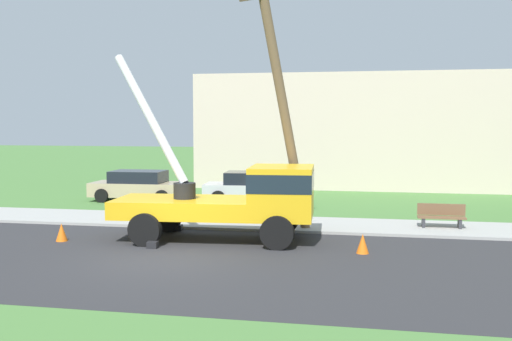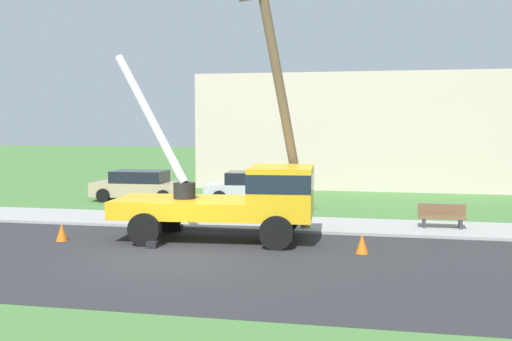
{
  "view_description": "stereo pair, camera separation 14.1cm",
  "coord_description": "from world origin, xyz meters",
  "px_view_note": "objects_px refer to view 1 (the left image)",
  "views": [
    {
      "loc": [
        5.55,
        -15.19,
        3.71
      ],
      "look_at": [
        1.73,
        4.05,
        2.12
      ],
      "focal_mm": 42.08,
      "sensor_mm": 36.0,
      "label": 1
    },
    {
      "loc": [
        5.69,
        -15.16,
        3.71
      ],
      "look_at": [
        1.73,
        4.05,
        2.12
      ],
      "focal_mm": 42.08,
      "sensor_mm": 36.0,
      "label": 2
    }
  ],
  "objects_px": {
    "leaning_utility_pole": "(282,97)",
    "park_bench": "(441,217)",
    "traffic_cone_behind": "(62,232)",
    "parked_sedan_tan": "(139,186)",
    "utility_truck": "(241,196)",
    "traffic_cone_ahead": "(363,244)",
    "parked_sedan_silver": "(253,187)",
    "traffic_cone_curbside": "(281,228)"
  },
  "relations": [
    {
      "from": "traffic_cone_behind",
      "to": "parked_sedan_silver",
      "type": "relative_size",
      "value": 0.12
    },
    {
      "from": "traffic_cone_ahead",
      "to": "traffic_cone_curbside",
      "type": "distance_m",
      "value": 3.33
    },
    {
      "from": "leaning_utility_pole",
      "to": "park_bench",
      "type": "height_order",
      "value": "leaning_utility_pole"
    },
    {
      "from": "traffic_cone_ahead",
      "to": "park_bench",
      "type": "bearing_deg",
      "value": 58.81
    },
    {
      "from": "utility_truck",
      "to": "park_bench",
      "type": "distance_m",
      "value": 7.16
    },
    {
      "from": "traffic_cone_ahead",
      "to": "parked_sedan_silver",
      "type": "xyz_separation_m",
      "value": [
        -5.22,
        9.97,
        0.43
      ]
    },
    {
      "from": "utility_truck",
      "to": "leaning_utility_pole",
      "type": "bearing_deg",
      "value": 52.18
    },
    {
      "from": "park_bench",
      "to": "traffic_cone_behind",
      "type": "bearing_deg",
      "value": -160.04
    },
    {
      "from": "traffic_cone_behind",
      "to": "park_bench",
      "type": "height_order",
      "value": "park_bench"
    },
    {
      "from": "traffic_cone_curbside",
      "to": "traffic_cone_ahead",
      "type": "bearing_deg",
      "value": -37.39
    },
    {
      "from": "traffic_cone_behind",
      "to": "parked_sedan_tan",
      "type": "xyz_separation_m",
      "value": [
        -1.39,
        9.61,
        0.43
      ]
    },
    {
      "from": "leaning_utility_pole",
      "to": "parked_sedan_silver",
      "type": "relative_size",
      "value": 1.94
    },
    {
      "from": "utility_truck",
      "to": "parked_sedan_silver",
      "type": "height_order",
      "value": "utility_truck"
    },
    {
      "from": "leaning_utility_pole",
      "to": "parked_sedan_tan",
      "type": "xyz_separation_m",
      "value": [
        -7.92,
        7.04,
        -3.82
      ]
    },
    {
      "from": "traffic_cone_curbside",
      "to": "parked_sedan_silver",
      "type": "xyz_separation_m",
      "value": [
        -2.58,
        7.95,
        0.43
      ]
    },
    {
      "from": "leaning_utility_pole",
      "to": "parked_sedan_silver",
      "type": "xyz_separation_m",
      "value": [
        -2.5,
        7.44,
        -3.82
      ]
    },
    {
      "from": "parked_sedan_silver",
      "to": "park_bench",
      "type": "distance_m",
      "value": 9.67
    },
    {
      "from": "leaning_utility_pole",
      "to": "traffic_cone_curbside",
      "type": "height_order",
      "value": "leaning_utility_pole"
    },
    {
      "from": "utility_truck",
      "to": "traffic_cone_behind",
      "type": "relative_size",
      "value": 12.36
    },
    {
      "from": "leaning_utility_pole",
      "to": "traffic_cone_curbside",
      "type": "xyz_separation_m",
      "value": [
        0.08,
        -0.51,
        -4.25
      ]
    },
    {
      "from": "utility_truck",
      "to": "traffic_cone_ahead",
      "type": "bearing_deg",
      "value": -16.86
    },
    {
      "from": "parked_sedan_tan",
      "to": "traffic_cone_ahead",
      "type": "bearing_deg",
      "value": -41.94
    },
    {
      "from": "traffic_cone_behind",
      "to": "traffic_cone_curbside",
      "type": "distance_m",
      "value": 6.93
    },
    {
      "from": "utility_truck",
      "to": "leaning_utility_pole",
      "type": "height_order",
      "value": "leaning_utility_pole"
    },
    {
      "from": "traffic_cone_behind",
      "to": "parked_sedan_silver",
      "type": "height_order",
      "value": "parked_sedan_silver"
    },
    {
      "from": "traffic_cone_behind",
      "to": "parked_sedan_tan",
      "type": "bearing_deg",
      "value": 98.22
    },
    {
      "from": "utility_truck",
      "to": "traffic_cone_curbside",
      "type": "relative_size",
      "value": 12.36
    },
    {
      "from": "utility_truck",
      "to": "parked_sedan_tan",
      "type": "height_order",
      "value": "utility_truck"
    },
    {
      "from": "traffic_cone_behind",
      "to": "park_bench",
      "type": "bearing_deg",
      "value": 19.96
    },
    {
      "from": "leaning_utility_pole",
      "to": "parked_sedan_tan",
      "type": "distance_m",
      "value": 11.26
    },
    {
      "from": "utility_truck",
      "to": "leaning_utility_pole",
      "type": "distance_m",
      "value": 3.58
    },
    {
      "from": "traffic_cone_curbside",
      "to": "leaning_utility_pole",
      "type": "bearing_deg",
      "value": 99.26
    },
    {
      "from": "traffic_cone_behind",
      "to": "park_bench",
      "type": "xyz_separation_m",
      "value": [
        11.84,
        4.3,
        0.18
      ]
    },
    {
      "from": "traffic_cone_ahead",
      "to": "parked_sedan_silver",
      "type": "distance_m",
      "value": 11.27
    },
    {
      "from": "traffic_cone_ahead",
      "to": "parked_sedan_tan",
      "type": "distance_m",
      "value": 14.32
    },
    {
      "from": "leaning_utility_pole",
      "to": "traffic_cone_behind",
      "type": "relative_size",
      "value": 15.75
    },
    {
      "from": "traffic_cone_curbside",
      "to": "parked_sedan_silver",
      "type": "height_order",
      "value": "parked_sedan_silver"
    },
    {
      "from": "utility_truck",
      "to": "leaning_utility_pole",
      "type": "xyz_separation_m",
      "value": [
        1.07,
        1.38,
        3.12
      ]
    },
    {
      "from": "leaning_utility_pole",
      "to": "park_bench",
      "type": "bearing_deg",
      "value": 18.01
    },
    {
      "from": "traffic_cone_behind",
      "to": "parked_sedan_tan",
      "type": "height_order",
      "value": "parked_sedan_tan"
    },
    {
      "from": "leaning_utility_pole",
      "to": "parked_sedan_silver",
      "type": "bearing_deg",
      "value": 108.54
    },
    {
      "from": "utility_truck",
      "to": "traffic_cone_curbside",
      "type": "distance_m",
      "value": 1.83
    }
  ]
}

